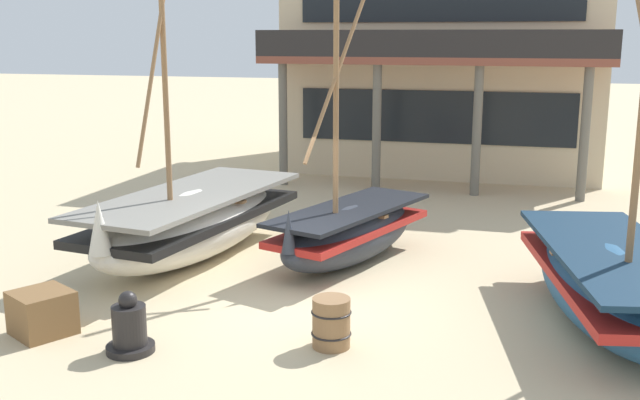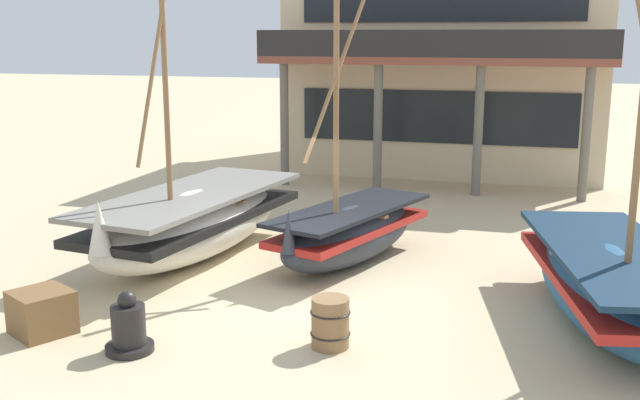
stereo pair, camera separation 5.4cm
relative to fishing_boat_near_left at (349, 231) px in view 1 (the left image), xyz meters
name	(u,v)px [view 1 (the left image)]	position (x,y,z in m)	size (l,w,h in m)	color
ground_plane	(303,296)	(-0.28, -2.03, -0.60)	(120.00, 120.00, 0.00)	#CCB78E
fishing_boat_near_left	(349,231)	(0.00, 0.00, 0.00)	(2.50, 4.14, 4.98)	#2D333D
fishing_boat_centre_large	(191,221)	(-3.00, -0.46, 0.11)	(2.73, 5.68, 7.43)	silver
fishing_boat_far_right	(612,283)	(4.41, -2.03, 0.06)	(2.70, 5.11, 5.81)	#23517A
capstan_winch	(129,329)	(-1.88, -4.77, -0.27)	(0.65, 0.65, 0.86)	black
wooden_barrel	(331,323)	(0.68, -3.87, -0.25)	(0.56, 0.56, 0.70)	olive
cargo_crate	(42,313)	(-3.40, -4.54, -0.28)	(0.76, 0.76, 0.63)	brown
harbor_building_main	(449,54)	(0.45, 11.66, 2.97)	(9.76, 8.57, 7.13)	beige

